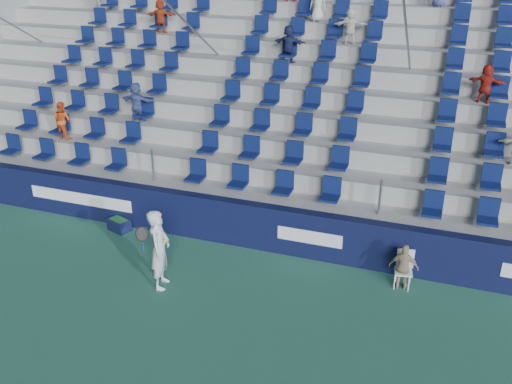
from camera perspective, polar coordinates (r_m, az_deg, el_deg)
ground at (r=12.18m, az=-5.43°, el=-12.39°), size 70.00×70.00×0.00m
sponsor_wall at (r=14.32m, az=-0.28°, el=-3.35°), size 24.00×0.32×1.20m
grandstand at (r=18.28m, az=5.17°, el=8.04°), size 24.00×8.17×6.63m
tennis_player at (r=12.78m, az=-9.64°, el=-5.66°), size 0.70×0.77×1.88m
line_judge_chair at (r=13.28m, az=14.60°, el=-7.15°), size 0.44×0.45×0.87m
line_judge at (r=13.13m, az=14.56°, el=-7.27°), size 0.65×0.28×1.10m
ball_bin at (r=15.71m, az=-13.52°, el=-3.15°), size 0.68×0.55×0.33m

